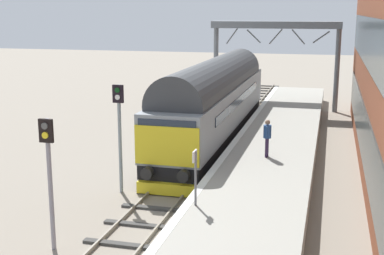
{
  "coord_description": "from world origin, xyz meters",
  "views": [
    {
      "loc": [
        6.1,
        -22.53,
        7.22
      ],
      "look_at": [
        0.2,
        -0.05,
        2.11
      ],
      "focal_mm": 49.72,
      "sensor_mm": 36.0,
      "label": 1
    }
  ],
  "objects_px": {
    "diesel_locomotive": "(215,99)",
    "signal_post_near": "(49,169)",
    "signal_post_mid": "(119,126)",
    "platform_number_sign": "(195,169)",
    "waiting_passenger": "(267,135)"
  },
  "relations": [
    {
      "from": "diesel_locomotive",
      "to": "signal_post_near",
      "type": "distance_m",
      "value": 14.73
    },
    {
      "from": "diesel_locomotive",
      "to": "platform_number_sign",
      "type": "distance_m",
      "value": 12.5
    },
    {
      "from": "platform_number_sign",
      "to": "waiting_passenger",
      "type": "xyz_separation_m",
      "value": [
        1.55,
        6.49,
        -0.24
      ]
    },
    {
      "from": "signal_post_near",
      "to": "platform_number_sign",
      "type": "distance_m",
      "value": 4.56
    },
    {
      "from": "diesel_locomotive",
      "to": "signal_post_mid",
      "type": "bearing_deg",
      "value": -101.9
    },
    {
      "from": "signal_post_near",
      "to": "waiting_passenger",
      "type": "height_order",
      "value": "signal_post_near"
    },
    {
      "from": "platform_number_sign",
      "to": "diesel_locomotive",
      "type": "bearing_deg",
      "value": 99.32
    },
    {
      "from": "signal_post_mid",
      "to": "waiting_passenger",
      "type": "relative_size",
      "value": 2.69
    },
    {
      "from": "platform_number_sign",
      "to": "signal_post_near",
      "type": "bearing_deg",
      "value": -150.09
    },
    {
      "from": "signal_post_near",
      "to": "platform_number_sign",
      "type": "xyz_separation_m",
      "value": [
        3.94,
        2.27,
        -0.36
      ]
    },
    {
      "from": "waiting_passenger",
      "to": "signal_post_near",
      "type": "bearing_deg",
      "value": 149.48
    },
    {
      "from": "diesel_locomotive",
      "to": "platform_number_sign",
      "type": "xyz_separation_m",
      "value": [
        2.02,
        -12.33,
        -0.25
      ]
    },
    {
      "from": "diesel_locomotive",
      "to": "signal_post_near",
      "type": "relative_size",
      "value": 4.43
    },
    {
      "from": "signal_post_mid",
      "to": "platform_number_sign",
      "type": "distance_m",
      "value": 5.13
    },
    {
      "from": "signal_post_mid",
      "to": "waiting_passenger",
      "type": "height_order",
      "value": "signal_post_mid"
    }
  ]
}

